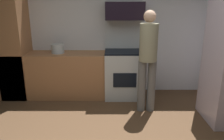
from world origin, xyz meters
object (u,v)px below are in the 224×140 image
Objects in this scene: microwave at (125,11)px; stock_pot at (58,49)px; person_cook at (148,57)px; oven_range at (124,72)px.

microwave is 2.90× the size of stock_pot.
microwave is at bearing 115.60° from person_cook.
person_cook is 6.81× the size of stock_pot.
oven_range is 2.08× the size of microwave.
stock_pot is at bearing 158.13° from person_cook.
person_cook reaches higher than oven_range.
oven_range is 1.19m from microwave.
microwave reaches higher than person_cook.
stock_pot is (-1.31, -0.08, -0.72)m from microwave.
microwave is 0.43× the size of person_cook.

